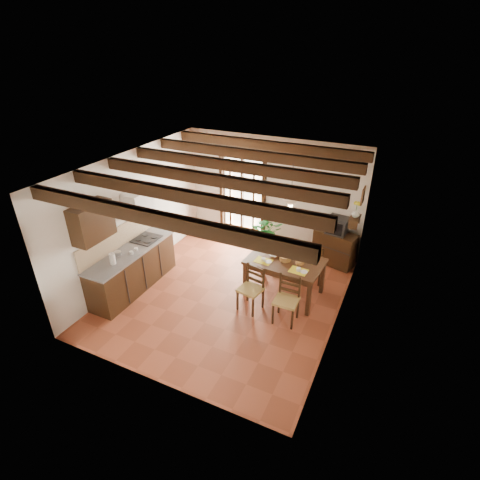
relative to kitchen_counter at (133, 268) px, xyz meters
The scene contains 25 objects.
ground_plane 2.10m from the kitchen_counter, 17.06° to the left, with size 5.00×5.00×0.00m, color brown.
room_shell 2.45m from the kitchen_counter, 17.06° to the left, with size 4.52×5.02×2.81m.
ceiling_beams 3.02m from the kitchen_counter, 17.06° to the left, with size 4.50×4.34×0.20m.
french_door 3.33m from the kitchen_counter, 69.23° to the left, with size 1.26×0.11×2.32m.
kitchen_counter is the anchor object (origin of this frame).
upper_cabinet 1.55m from the kitchen_counter, 99.72° to the right, with size 0.35×0.80×0.70m, color black.
range_hood 1.38m from the kitchen_counter, 99.79° to the left, with size 0.38×0.60×0.54m.
counter_items 0.49m from the kitchen_counter, 89.91° to the left, with size 0.50×1.43×0.25m.
dining_table 3.22m from the kitchen_counter, 21.09° to the left, with size 1.58×1.07×0.82m.
chair_near_left 2.61m from the kitchen_counter, ahead, with size 0.50×0.49×0.94m.
chair_near_right 3.34m from the kitchen_counter, ahead, with size 0.45×0.43×0.95m.
chair_far_left 3.32m from the kitchen_counter, 36.17° to the left, with size 0.47×0.45×0.96m.
chair_far_right 3.93m from the kitchen_counter, 29.05° to the left, with size 0.43×0.41×0.93m.
table_setting 3.24m from the kitchen_counter, 21.09° to the left, with size 1.10×0.74×0.10m.
table_bowl 3.02m from the kitchen_counter, 24.22° to the left, with size 0.22×0.22×0.05m, color white.
sideboard 4.63m from the kitchen_counter, 37.61° to the left, with size 0.96×0.43×0.82m, color black.
crt_tv 4.66m from the kitchen_counter, 37.55° to the left, with size 0.50×0.47×0.39m.
fuse_box 4.80m from the kitchen_counter, 41.72° to the left, with size 0.25×0.03×0.32m, color white.
plant_pot 3.31m from the kitchen_counter, 51.77° to the left, with size 0.37×0.37×0.23m, color #9B2F16.
potted_plant 3.30m from the kitchen_counter, 51.77° to the left, with size 1.97×1.69×2.20m, color #144C19.
wall_shelf 4.76m from the kitchen_counter, 28.25° to the left, with size 0.20×0.42×0.20m.
shelf_vase 4.80m from the kitchen_counter, 28.25° to the left, with size 0.15×0.15×0.15m, color #B2BFB2.
shelf_flowers 4.85m from the kitchen_counter, 28.25° to the left, with size 0.14×0.14×0.36m.
framed_picture 4.98m from the kitchen_counter, 27.77° to the left, with size 0.03×0.32×0.32m.
pendant_lamp 3.62m from the kitchen_counter, 22.74° to the left, with size 0.36×0.36×0.84m.
Camera 1 is at (2.97, -5.68, 4.81)m, focal length 28.00 mm.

